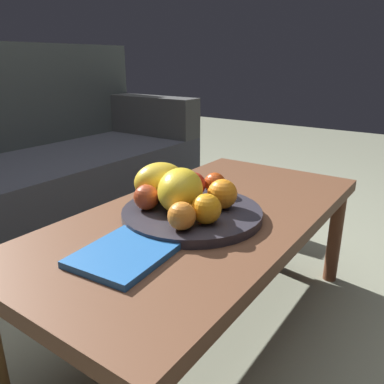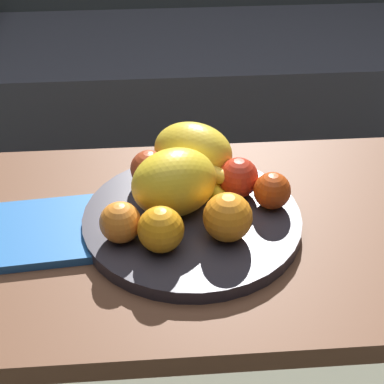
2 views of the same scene
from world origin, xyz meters
TOP-DOWN VIEW (x-y plane):
  - ground_plane at (0.00, 0.00)m, footprint 8.00×8.00m
  - coffee_table at (0.00, 0.00)m, footprint 1.15×0.57m
  - couch at (0.08, 1.05)m, footprint 1.70×0.70m
  - fruit_bowl at (-0.05, 0.01)m, footprint 0.39×0.39m
  - melon_large_front at (-0.08, 0.02)m, footprint 0.19×0.17m
  - melon_smaller_beside at (-0.04, 0.13)m, footprint 0.19×0.17m
  - orange_front at (-0.11, -0.08)m, footprint 0.08×0.08m
  - orange_left at (0.00, -0.06)m, footprint 0.08×0.08m
  - orange_right at (-0.18, -0.05)m, footprint 0.07×0.07m
  - apple_front at (0.09, 0.02)m, footprint 0.07×0.07m
  - apple_left at (0.03, 0.06)m, footprint 0.07×0.07m
  - apple_right at (-0.13, 0.11)m, footprint 0.07×0.07m
  - banana_bunch at (-0.02, 0.09)m, footprint 0.17×0.17m
  - magazine at (-0.31, -0.00)m, footprint 0.26×0.20m

SIDE VIEW (x-z plane):
  - ground_plane at x=0.00m, z-range 0.00..0.00m
  - couch at x=0.08m, z-range -0.15..0.75m
  - coffee_table at x=0.00m, z-range 0.16..0.56m
  - magazine at x=-0.31m, z-range 0.41..0.42m
  - fruit_bowl at x=-0.05m, z-range 0.41..0.43m
  - banana_bunch at x=-0.02m, z-range 0.43..0.49m
  - apple_front at x=0.09m, z-range 0.43..0.50m
  - orange_right at x=-0.18m, z-range 0.43..0.50m
  - apple_right at x=-0.13m, z-range 0.43..0.50m
  - apple_left at x=0.03m, z-range 0.43..0.51m
  - orange_front at x=-0.11m, z-range 0.43..0.51m
  - orange_left at x=0.00m, z-range 0.43..0.51m
  - melon_smaller_beside at x=-0.04m, z-range 0.43..0.54m
  - melon_large_front at x=-0.08m, z-range 0.43..0.55m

